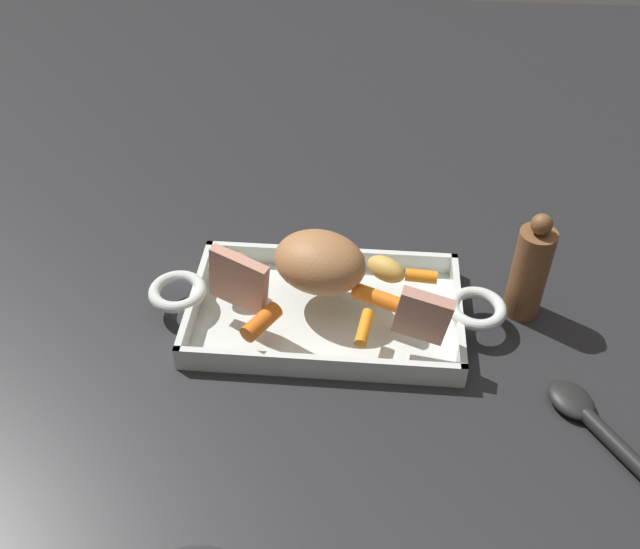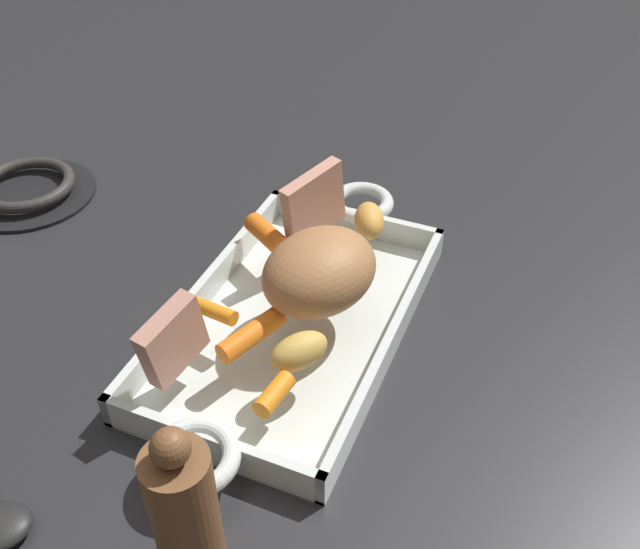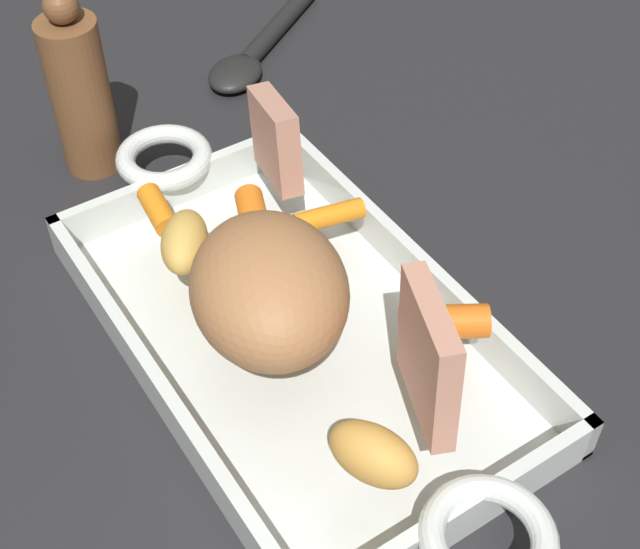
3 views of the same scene
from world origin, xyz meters
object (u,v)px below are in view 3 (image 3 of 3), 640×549
pork_roast (269,289)px  roast_slice_thick (275,140)px  baby_carrot_long (255,226)px  baby_carrot_southwest (444,322)px  roast_slice_outer (428,357)px  pepper_mill (80,92)px  potato_near_roast (373,454)px  roasting_dish (296,331)px  serving_spoon (257,49)px  potato_whole (185,242)px  baby_carrot_northwest (158,210)px  baby_carrot_center_right (329,216)px

pork_roast → roast_slice_thick: 0.16m
baby_carrot_long → baby_carrot_southwest: bearing=20.8°
roast_slice_outer → pepper_mill: pepper_mill is taller
potato_near_roast → pepper_mill: bearing=-179.3°
potato_near_roast → roast_slice_outer: bearing=114.0°
roasting_dish → pepper_mill: 0.28m
baby_carrot_long → pepper_mill: (-0.20, -0.05, 0.02)m
roasting_dish → serving_spoon: roasting_dish is taller
potato_near_roast → potato_whole: size_ratio=0.96×
baby_carrot_northwest → potato_whole: potato_whole is taller
roast_slice_thick → baby_carrot_long: (0.05, -0.05, -0.02)m
roasting_dish → potato_near_roast: size_ratio=8.68×
baby_carrot_center_right → pepper_mill: size_ratio=0.33×
roasting_dish → baby_carrot_southwest: baby_carrot_southwest is taller
roasting_dish → baby_carrot_northwest: baby_carrot_northwest is taller
baby_carrot_long → potato_whole: 0.05m
pork_roast → pepper_mill: (-0.28, -0.01, -0.01)m
roasting_dish → potato_whole: potato_whole is taller
roast_slice_outer → pepper_mill: bearing=-170.8°
roast_slice_outer → pepper_mill: size_ratio=0.49×
roast_slice_thick → potato_whole: size_ratio=1.14×
baby_carrot_long → baby_carrot_center_right: (0.02, 0.05, -0.00)m
roast_slice_outer → pepper_mill: (-0.38, -0.06, -0.01)m
baby_carrot_northwest → baby_carrot_long: 0.08m
roasting_dish → baby_carrot_long: bearing=171.1°
baby_carrot_southwest → serving_spoon: 0.42m
roast_slice_outer → potato_near_roast: roast_slice_outer is taller
roast_slice_thick → pork_roast: bearing=-32.7°
baby_carrot_northwest → baby_carrot_long: bearing=41.8°
baby_carrot_northwest → baby_carrot_southwest: (0.20, 0.11, 0.00)m
roasting_dish → baby_carrot_center_right: size_ratio=8.96×
baby_carrot_northwest → serving_spoon: bearing=135.3°
roast_slice_thick → pepper_mill: size_ratio=0.40×
pork_roast → pepper_mill: 0.28m
roast_slice_thick → potato_near_roast: size_ratio=1.18×
pork_roast → baby_carrot_southwest: bearing=54.1°
baby_carrot_long → potato_near_roast: potato_near_roast is taller
potato_near_roast → baby_carrot_center_right: bearing=153.2°
baby_carrot_northwest → potato_near_roast: bearing=1.5°
baby_carrot_northwest → potato_whole: bearing=-2.4°
baby_carrot_long → baby_carrot_center_right: 0.05m
roast_slice_outer → baby_carrot_center_right: roast_slice_outer is taller
roast_slice_outer → serving_spoon: size_ratio=0.41×
baby_carrot_long → baby_carrot_center_right: size_ratio=1.34×
roasting_dish → serving_spoon: size_ratio=2.50×
roasting_dish → roast_slice_outer: size_ratio=6.02×
roast_slice_outer → serving_spoon: bearing=162.4°
roast_slice_thick → baby_carrot_southwest: bearing=1.6°
potato_whole → roasting_dish: bearing=27.6°
baby_carrot_southwest → potato_near_roast: size_ratio=1.04×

